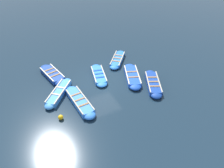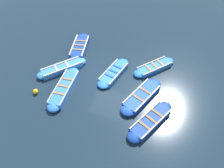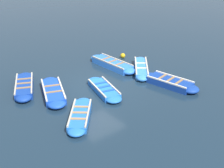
# 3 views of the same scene
# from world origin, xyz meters

# --- Properties ---
(ground_plane) EXTENTS (120.00, 120.00, 0.00)m
(ground_plane) POSITION_xyz_m (0.00, 0.00, 0.00)
(ground_plane) COLOR #162838
(boat_far_corner) EXTENTS (3.17, 2.91, 0.42)m
(boat_far_corner) POSITION_xyz_m (-0.10, 3.52, 0.18)
(boat_far_corner) COLOR #3884E0
(boat_far_corner) RESTS_ON ground
(boat_mid_row) EXTENTS (3.04, 2.78, 0.37)m
(boat_mid_row) POSITION_xyz_m (2.15, -2.59, 0.16)
(boat_mid_row) COLOR blue
(boat_mid_row) RESTS_ON ground
(boat_end_of_row) EXTENTS (3.41, 1.60, 0.35)m
(boat_end_of_row) POSITION_xyz_m (0.68, -0.05, 0.15)
(boat_end_of_row) COLOR blue
(boat_end_of_row) RESTS_ON ground
(boat_bow_out) EXTENTS (3.61, 1.61, 0.44)m
(boat_bow_out) POSITION_xyz_m (2.44, 3.33, 0.19)
(boat_bow_out) COLOR navy
(boat_bow_out) RESTS_ON ground
(boat_outer_left) EXTENTS (3.90, 1.09, 0.46)m
(boat_outer_left) POSITION_xyz_m (-1.75, 2.50, 0.20)
(boat_outer_left) COLOR blue
(boat_outer_left) RESTS_ON ground
(boat_outer_right) EXTENTS (3.74, 2.23, 0.42)m
(boat_outer_right) POSITION_xyz_m (-0.74, -2.39, 0.18)
(boat_outer_right) COLOR #1947B7
(boat_outer_right) RESTS_ON ground
(boat_broadside) EXTENTS (3.61, 2.36, 0.43)m
(boat_broadside) POSITION_xyz_m (-2.33, -3.31, 0.19)
(boat_broadside) COLOR navy
(boat_broadside) RESTS_ON ground
(buoy_orange_near) EXTENTS (0.33, 0.33, 0.33)m
(buoy_orange_near) POSITION_xyz_m (-2.56, 4.11, 0.17)
(buoy_orange_near) COLOR #EAB214
(buoy_orange_near) RESTS_ON ground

